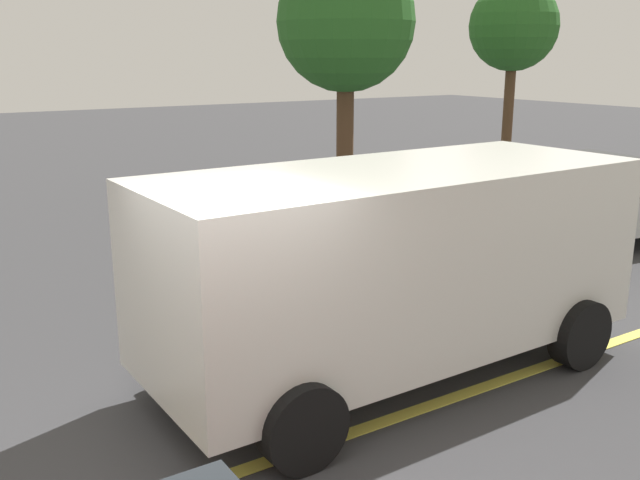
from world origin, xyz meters
TOP-DOWN VIEW (x-y plane):
  - lane_marking_centre at (3.00, 0.00)m, footprint 28.00×0.16m
  - white_van at (2.42, 0.80)m, footprint 5.23×2.32m
  - car_silver_near_curb at (8.34, 3.02)m, footprint 4.46×2.50m
  - tree_left_verge at (12.78, 8.83)m, footprint 2.33×2.33m
  - tree_centre_verge at (7.39, 8.80)m, footprint 3.09×3.09m

SIDE VIEW (x-z plane):
  - lane_marking_centre at x=3.00m, z-range 0.00..0.01m
  - car_silver_near_curb at x=8.34m, z-range 0.00..1.61m
  - white_van at x=2.42m, z-range 0.17..2.37m
  - tree_centre_verge at x=7.39m, z-range 1.18..6.72m
  - tree_left_verge at x=12.78m, z-range 1.38..6.55m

